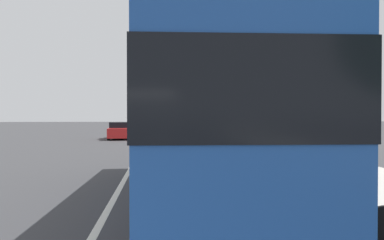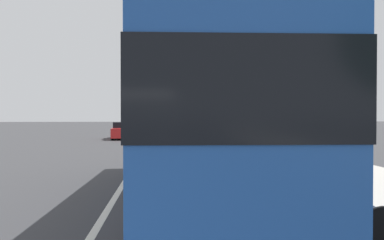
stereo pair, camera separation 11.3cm
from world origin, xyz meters
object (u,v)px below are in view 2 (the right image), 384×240
(car_ahead_same_lane, at_px, (124,131))
(coach_bus, at_px, (207,122))
(utility_pole, at_px, (341,54))
(car_far_distant, at_px, (172,131))

(car_ahead_same_lane, bearing_deg, coach_bus, 7.98)
(coach_bus, xyz_separation_m, utility_pole, (2.91, -4.86, 2.21))
(car_far_distant, relative_size, utility_pole, 0.56)
(coach_bus, bearing_deg, car_far_distant, 2.65)
(coach_bus, distance_m, car_far_distant, 24.30)
(coach_bus, relative_size, car_far_distant, 2.37)
(car_far_distant, bearing_deg, car_ahead_same_lane, 105.53)
(car_far_distant, distance_m, car_ahead_same_lane, 4.29)
(coach_bus, height_order, car_ahead_same_lane, coach_bus)
(car_ahead_same_lane, bearing_deg, utility_pole, 21.65)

